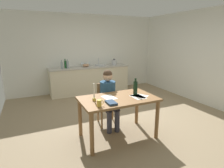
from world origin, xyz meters
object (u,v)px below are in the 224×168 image
at_px(chair_at_table, 107,101).
at_px(wine_glass_by_kettle, 86,63).
at_px(bottle_wine_red, 68,65).
at_px(bottle_oil, 62,65).
at_px(wine_glass_back_right, 82,63).
at_px(coffee_mug, 99,103).
at_px(dining_table, 118,104).
at_px(book_magazine, 111,103).
at_px(mixing_bowl, 86,65).
at_px(wine_glass_near_sink, 89,62).
at_px(person_seated, 109,95).
at_px(wine_glass_back_left, 83,63).
at_px(wine_bottle_on_table, 135,88).
at_px(bottle_vinegar, 65,64).
at_px(sink_unit, 100,65).
at_px(candlestick, 94,96).
at_px(stovetop_kettle, 114,62).

bearing_deg(chair_at_table, wine_glass_by_kettle, 82.52).
distance_m(chair_at_table, bottle_wine_red, 2.41).
height_order(bottle_oil, wine_glass_back_right, bottle_oil).
bearing_deg(chair_at_table, coffee_mug, -119.26).
bearing_deg(wine_glass_back_right, dining_table, -94.04).
distance_m(book_magazine, mixing_bowl, 3.28).
height_order(book_magazine, wine_glass_near_sink, wine_glass_near_sink).
bearing_deg(person_seated, wine_glass_back_right, 85.86).
relative_size(bottle_oil, wine_glass_back_left, 1.69).
xyz_separation_m(person_seated, bottle_oil, (-0.50, 2.46, 0.33)).
xyz_separation_m(wine_bottle_on_table, bottle_vinegar, (-0.73, 2.96, 0.12)).
distance_m(dining_table, sink_unit, 3.18).
height_order(dining_table, bottle_wine_red, bottle_wine_red).
xyz_separation_m(chair_at_table, book_magazine, (-0.29, -0.87, 0.30)).
bearing_deg(bottle_oil, candlestick, -89.52).
height_order(chair_at_table, mixing_bowl, mixing_bowl).
bearing_deg(wine_glass_near_sink, bottle_oil, -165.96).
bearing_deg(sink_unit, wine_glass_by_kettle, 162.29).
height_order(mixing_bowl, wine_glass_near_sink, wine_glass_near_sink).
xyz_separation_m(wine_bottle_on_table, wine_glass_back_right, (-0.15, 3.17, 0.10)).
bearing_deg(wine_glass_near_sink, dining_table, -98.86).
xyz_separation_m(book_magazine, sink_unit, (1.08, 3.27, 0.13)).
height_order(dining_table, stovetop_kettle, stovetop_kettle).
bearing_deg(dining_table, book_magazine, -137.43).
relative_size(dining_table, mixing_bowl, 6.16).
relative_size(chair_at_table, bottle_wine_red, 3.27).
bearing_deg(wine_glass_back_right, mixing_bowl, -65.12).
distance_m(candlestick, wine_bottle_on_table, 0.83).
height_order(sink_unit, wine_glass_near_sink, sink_unit).
distance_m(chair_at_table, bottle_oil, 2.43).
relative_size(wine_bottle_on_table, bottle_oil, 1.23).
distance_m(coffee_mug, book_magazine, 0.23).
bearing_deg(chair_at_table, wine_glass_near_sink, 79.97).
xyz_separation_m(candlestick, wine_glass_by_kettle, (0.83, 3.17, 0.15)).
height_order(mixing_bowl, wine_glass_back_left, wine_glass_back_left).
bearing_deg(stovetop_kettle, mixing_bowl, -177.72).
height_order(wine_bottle_on_table, wine_glass_near_sink, wine_bottle_on_table).
bearing_deg(coffee_mug, mixing_bowl, 76.64).
bearing_deg(book_magazine, wine_glass_near_sink, 79.75).
height_order(wine_bottle_on_table, wine_glass_back_right, wine_bottle_on_table).
bearing_deg(wine_glass_back_right, coffee_mug, -101.24).
height_order(book_magazine, mixing_bowl, mixing_bowl).
xyz_separation_m(bottle_vinegar, mixing_bowl, (0.67, 0.01, -0.07)).
xyz_separation_m(person_seated, stovetop_kettle, (1.33, 2.55, 0.32)).
bearing_deg(person_seated, sink_unit, 72.44).
xyz_separation_m(bottle_oil, wine_glass_back_right, (0.70, 0.24, -0.00)).
height_order(coffee_mug, book_magazine, coffee_mug).
height_order(person_seated, wine_bottle_on_table, person_seated).
bearing_deg(person_seated, wine_bottle_on_table, -53.25).
bearing_deg(person_seated, wine_glass_near_sink, 80.18).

